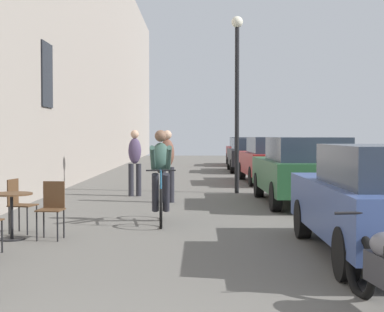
{
  "coord_description": "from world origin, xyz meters",
  "views": [
    {
      "loc": [
        0.72,
        -2.98,
        1.62
      ],
      "look_at": [
        0.64,
        11.61,
        1.1
      ],
      "focal_mm": 55.81,
      "sensor_mm": 36.0,
      "label": 1
    }
  ],
  "objects_px": {
    "cafe_chair_far_toward_street": "(52,206)",
    "parked_car_third": "(272,159)",
    "parked_car_second": "(303,170)",
    "cyclist_on_bicycle": "(161,179)",
    "pedestrian_mid": "(135,159)",
    "parked_car_fifth": "(244,151)",
    "cafe_table_far": "(12,206)",
    "parked_car_fourth": "(249,154)",
    "street_lamp": "(237,81)",
    "parked_car_nearest": "(383,199)",
    "cafe_chair_far_toward_wall": "(19,202)",
    "pedestrian_near": "(167,162)"
  },
  "relations": [
    {
      "from": "parked_car_second",
      "to": "parked_car_third",
      "type": "distance_m",
      "value": 6.15
    },
    {
      "from": "cafe_chair_far_toward_wall",
      "to": "parked_car_fifth",
      "type": "xyz_separation_m",
      "value": [
        5.53,
        22.08,
        0.26
      ]
    },
    {
      "from": "pedestrian_mid",
      "to": "parked_car_fifth",
      "type": "relative_size",
      "value": 0.41
    },
    {
      "from": "parked_car_nearest",
      "to": "parked_car_fourth",
      "type": "height_order",
      "value": "parked_car_nearest"
    },
    {
      "from": "cafe_chair_far_toward_street",
      "to": "cafe_chair_far_toward_wall",
      "type": "xyz_separation_m",
      "value": [
        -0.68,
        0.55,
        0.0
      ]
    },
    {
      "from": "parked_car_nearest",
      "to": "parked_car_second",
      "type": "bearing_deg",
      "value": 89.6
    },
    {
      "from": "pedestrian_mid",
      "to": "parked_car_second",
      "type": "distance_m",
      "value": 4.5
    },
    {
      "from": "cyclist_on_bicycle",
      "to": "parked_car_nearest",
      "type": "bearing_deg",
      "value": -45.46
    },
    {
      "from": "parked_car_fourth",
      "to": "parked_car_fifth",
      "type": "height_order",
      "value": "parked_car_fifth"
    },
    {
      "from": "cafe_chair_far_toward_street",
      "to": "parked_car_third",
      "type": "xyz_separation_m",
      "value": [
        4.81,
        10.83,
        0.29
      ]
    },
    {
      "from": "cafe_table_far",
      "to": "street_lamp",
      "type": "relative_size",
      "value": 0.15
    },
    {
      "from": "cafe_table_far",
      "to": "cafe_chair_far_toward_street",
      "type": "distance_m",
      "value": 0.61
    },
    {
      "from": "cafe_table_far",
      "to": "parked_car_fourth",
      "type": "relative_size",
      "value": 0.17
    },
    {
      "from": "cafe_chair_far_toward_street",
      "to": "parked_car_second",
      "type": "height_order",
      "value": "parked_car_second"
    },
    {
      "from": "parked_car_fourth",
      "to": "parked_car_third",
      "type": "bearing_deg",
      "value": -88.13
    },
    {
      "from": "cafe_chair_far_toward_wall",
      "to": "cyclist_on_bicycle",
      "type": "distance_m",
      "value": 2.58
    },
    {
      "from": "street_lamp",
      "to": "parked_car_fifth",
      "type": "distance_m",
      "value": 15.51
    },
    {
      "from": "cyclist_on_bicycle",
      "to": "parked_car_third",
      "type": "height_order",
      "value": "cyclist_on_bicycle"
    },
    {
      "from": "street_lamp",
      "to": "parked_car_nearest",
      "type": "xyz_separation_m",
      "value": [
        1.31,
        -8.78,
        -2.33
      ]
    },
    {
      "from": "cafe_chair_far_toward_wall",
      "to": "parked_car_third",
      "type": "distance_m",
      "value": 11.66
    },
    {
      "from": "cafe_chair_far_toward_street",
      "to": "parked_car_fourth",
      "type": "bearing_deg",
      "value": 74.9
    },
    {
      "from": "cafe_chair_far_toward_street",
      "to": "cyclist_on_bicycle",
      "type": "relative_size",
      "value": 0.51
    },
    {
      "from": "pedestrian_near",
      "to": "parked_car_nearest",
      "type": "height_order",
      "value": "pedestrian_near"
    },
    {
      "from": "cafe_table_far",
      "to": "cafe_chair_far_toward_wall",
      "type": "relative_size",
      "value": 0.81
    },
    {
      "from": "parked_car_nearest",
      "to": "parked_car_third",
      "type": "xyz_separation_m",
      "value": [
        0.11,
        12.25,
        0.03
      ]
    },
    {
      "from": "pedestrian_near",
      "to": "parked_car_fourth",
      "type": "bearing_deg",
      "value": 75.84
    },
    {
      "from": "cyclist_on_bicycle",
      "to": "parked_car_fifth",
      "type": "bearing_deg",
      "value": 81.15
    },
    {
      "from": "cafe_table_far",
      "to": "parked_car_fifth",
      "type": "xyz_separation_m",
      "value": [
        5.45,
        22.7,
        0.26
      ]
    },
    {
      "from": "parked_car_second",
      "to": "parked_car_fourth",
      "type": "xyz_separation_m",
      "value": [
        -0.14,
        12.38,
        -0.04
      ]
    },
    {
      "from": "street_lamp",
      "to": "parked_car_third",
      "type": "bearing_deg",
      "value": 67.82
    },
    {
      "from": "cafe_table_far",
      "to": "parked_car_third",
      "type": "xyz_separation_m",
      "value": [
        5.41,
        10.91,
        0.28
      ]
    },
    {
      "from": "cafe_table_far",
      "to": "parked_car_third",
      "type": "distance_m",
      "value": 12.18
    },
    {
      "from": "cafe_table_far",
      "to": "cyclist_on_bicycle",
      "type": "distance_m",
      "value": 2.86
    },
    {
      "from": "parked_car_nearest",
      "to": "parked_car_second",
      "type": "relative_size",
      "value": 0.95
    },
    {
      "from": "parked_car_third",
      "to": "pedestrian_near",
      "type": "bearing_deg",
      "value": -119.1
    },
    {
      "from": "parked_car_fifth",
      "to": "cafe_table_far",
      "type": "bearing_deg",
      "value": -103.51
    },
    {
      "from": "cafe_table_far",
      "to": "parked_car_nearest",
      "type": "distance_m",
      "value": 5.48
    },
    {
      "from": "cafe_table_far",
      "to": "parked_car_second",
      "type": "relative_size",
      "value": 0.16
    },
    {
      "from": "pedestrian_near",
      "to": "parked_car_fourth",
      "type": "xyz_separation_m",
      "value": [
        3.04,
        12.06,
        -0.21
      ]
    },
    {
      "from": "cyclist_on_bicycle",
      "to": "street_lamp",
      "type": "height_order",
      "value": "street_lamp"
    },
    {
      "from": "cafe_chair_far_toward_street",
      "to": "cafe_table_far",
      "type": "bearing_deg",
      "value": -172.86
    },
    {
      "from": "cafe_chair_far_toward_wall",
      "to": "parked_car_fourth",
      "type": "distance_m",
      "value": 17.34
    },
    {
      "from": "parked_car_third",
      "to": "parked_car_fifth",
      "type": "height_order",
      "value": "parked_car_third"
    },
    {
      "from": "parked_car_third",
      "to": "cafe_chair_far_toward_wall",
      "type": "bearing_deg",
      "value": -118.09
    },
    {
      "from": "cafe_chair_far_toward_street",
      "to": "parked_car_nearest",
      "type": "relative_size",
      "value": 0.21
    },
    {
      "from": "parked_car_fourth",
      "to": "cafe_chair_far_toward_wall",
      "type": "bearing_deg",
      "value": -107.74
    },
    {
      "from": "cyclist_on_bicycle",
      "to": "parked_car_second",
      "type": "distance_m",
      "value": 4.31
    },
    {
      "from": "street_lamp",
      "to": "parked_car_nearest",
      "type": "relative_size",
      "value": 1.17
    },
    {
      "from": "parked_car_second",
      "to": "cyclist_on_bicycle",
      "type": "bearing_deg",
      "value": -136.87
    },
    {
      "from": "cyclist_on_bicycle",
      "to": "pedestrian_mid",
      "type": "height_order",
      "value": "pedestrian_mid"
    }
  ]
}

